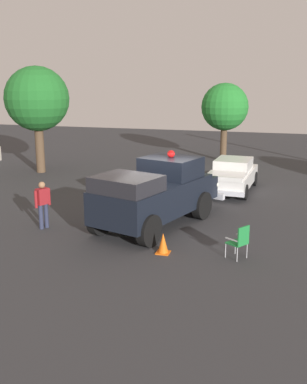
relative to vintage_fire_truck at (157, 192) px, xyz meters
name	(u,v)px	position (x,y,z in m)	size (l,w,h in m)	color
ground_plane	(158,225)	(0.07, 0.04, -1.20)	(60.00, 60.00, 0.00)	#333335
vintage_fire_truck	(157,192)	(0.00, 0.00, 0.00)	(6.33, 3.93, 2.59)	black
classic_hot_rod	(232,175)	(-5.86, 1.96, -0.45)	(4.47, 2.17, 1.46)	black
lawn_chair_near_truck	(185,190)	(-3.05, 0.35, -0.61)	(0.65, 0.65, 1.02)	#B7BABF
lawn_chair_by_car	(240,240)	(2.47, 3.18, -0.61)	(0.68, 0.68, 1.02)	#B7BABF
lawn_chair_spare	(155,186)	(-3.47, -1.07, -0.61)	(0.69, 0.69, 1.02)	#B7BABF
spectator_seated	(187,187)	(-3.17, 0.41, -0.50)	(0.64, 0.56, 1.29)	#383842
spectator_standing	(43,202)	(1.48, -3.71, -0.23)	(0.62, 0.42, 1.68)	#2D334C
oak_tree_left	(225,107)	(-13.77, 0.49, 2.14)	(2.90, 2.90, 4.82)	brown
oak_tree_distant	(37,99)	(-7.36, -8.76, 2.79)	(3.46, 3.46, 5.75)	brown
traffic_cone	(163,243)	(2.64, 0.92, -0.89)	(0.40, 0.40, 0.64)	orange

